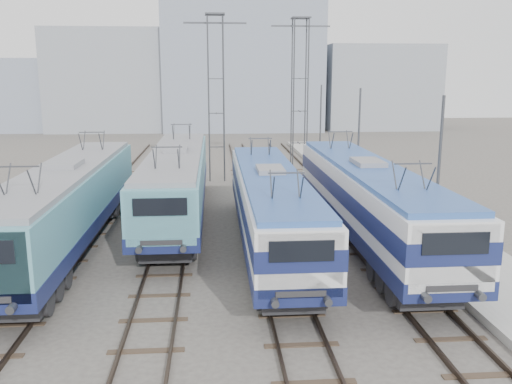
% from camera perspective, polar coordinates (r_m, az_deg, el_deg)
% --- Properties ---
extents(ground, '(160.00, 160.00, 0.00)m').
position_cam_1_polar(ground, '(19.94, -3.57, -10.68)').
color(ground, '#514C47').
extents(platform, '(4.00, 70.00, 0.30)m').
position_cam_1_polar(platform, '(29.35, 16.51, -3.32)').
color(platform, '#9E9E99').
rests_on(platform, ground).
extents(locomotive_far_left, '(2.96, 18.70, 3.52)m').
position_cam_1_polar(locomotive_far_left, '(25.29, -19.34, -0.88)').
color(locomotive_far_left, '#161F50').
rests_on(locomotive_far_left, ground).
extents(locomotive_center_left, '(2.93, 18.53, 3.49)m').
position_cam_1_polar(locomotive_center_left, '(29.37, -8.36, 1.38)').
color(locomotive_center_left, '#161F50').
rests_on(locomotive_center_left, ground).
extents(locomotive_center_right, '(2.77, 17.50, 3.29)m').
position_cam_1_polar(locomotive_center_right, '(24.02, 1.54, -1.06)').
color(locomotive_center_right, '#161F50').
rests_on(locomotive_center_right, ground).
extents(locomotive_far_right, '(2.93, 18.53, 3.48)m').
position_cam_1_polar(locomotive_far_right, '(25.23, 11.67, -0.39)').
color(locomotive_far_right, '#161F50').
rests_on(locomotive_far_right, ground).
extents(catenary_tower_west, '(4.50, 1.20, 12.00)m').
position_cam_1_polar(catenary_tower_west, '(40.39, -4.23, 10.59)').
color(catenary_tower_west, '#3F4247').
rests_on(catenary_tower_west, ground).
extents(catenary_tower_east, '(4.50, 1.20, 12.00)m').
position_cam_1_polar(catenary_tower_east, '(42.92, 4.62, 10.67)').
color(catenary_tower_east, '#3F4247').
rests_on(catenary_tower_east, ground).
extents(mast_front, '(0.12, 0.12, 7.00)m').
position_cam_1_polar(mast_front, '(22.60, 18.58, 0.73)').
color(mast_front, '#3F4247').
rests_on(mast_front, ground).
extents(mast_mid, '(0.12, 0.12, 7.00)m').
position_cam_1_polar(mast_mid, '(33.82, 10.72, 4.77)').
color(mast_mid, '#3F4247').
rests_on(mast_mid, ground).
extents(mast_rear, '(0.12, 0.12, 7.00)m').
position_cam_1_polar(mast_rear, '(45.44, 6.79, 6.74)').
color(mast_rear, '#3F4247').
rests_on(mast_rear, ground).
extents(building_west, '(18.00, 12.00, 14.00)m').
position_cam_1_polar(building_west, '(81.55, -14.48, 11.28)').
color(building_west, gray).
rests_on(building_west, ground).
extents(building_center, '(22.00, 14.00, 18.00)m').
position_cam_1_polar(building_center, '(80.50, -1.50, 13.07)').
color(building_center, gray).
rests_on(building_center, ground).
extents(building_east, '(16.00, 12.00, 12.00)m').
position_cam_1_polar(building_east, '(83.96, 12.53, 10.70)').
color(building_east, gray).
rests_on(building_east, ground).
extents(building_far_west, '(14.00, 10.00, 10.00)m').
position_cam_1_polar(building_far_west, '(85.76, -25.12, 9.21)').
color(building_far_west, gray).
rests_on(building_far_west, ground).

